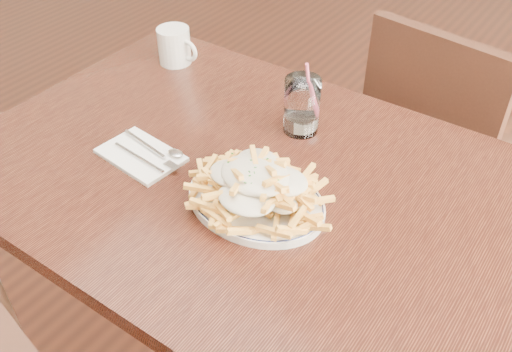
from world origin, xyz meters
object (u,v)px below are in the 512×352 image
Objects in this scene: water_glass at (302,109)px; coffee_mug at (175,46)px; loaded_fries at (256,181)px; fries_plate at (256,201)px; table at (253,202)px; chair_far at (436,141)px.

water_glass reaches higher than coffee_mug.
coffee_mug is at bearing 169.90° from water_glass.
water_glass is (-0.06, 0.26, -0.00)m from loaded_fries.
table is at bearing 128.95° from fries_plate.
table is 0.17m from loaded_fries.
fries_plate is 2.69× the size of coffee_mug.
chair_far is 0.82m from fries_plate.
table is 0.23m from water_glass.
coffee_mug is (-0.60, -0.43, 0.31)m from chair_far.
table is 0.13m from fries_plate.
fries_plate is at bearing -98.31° from chair_far.
fries_plate is at bearing -51.05° from table.
loaded_fries is 1.64× the size of water_glass.
loaded_fries is (0.06, -0.07, 0.14)m from table.
coffee_mug is at bearing -144.47° from chair_far.
water_glass is (-0.17, -0.51, 0.32)m from chair_far.
water_glass reaches higher than table.
coffee_mug reaches higher than table.
chair_far is 0.80m from coffee_mug.
fries_plate is 1.87× the size of water_glass.
loaded_fries is at bearing -98.31° from chair_far.
loaded_fries is (-0.11, -0.76, 0.32)m from chair_far.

